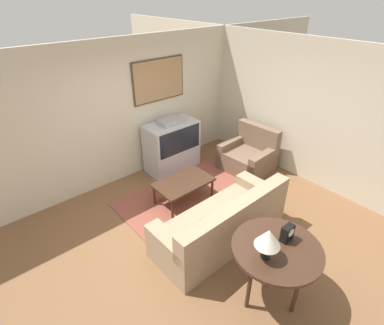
% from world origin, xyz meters
% --- Properties ---
extents(ground_plane, '(12.00, 12.00, 0.00)m').
position_xyz_m(ground_plane, '(0.00, 0.00, 0.00)').
color(ground_plane, brown).
extents(wall_back, '(12.00, 0.10, 2.70)m').
position_xyz_m(wall_back, '(0.01, 2.13, 1.36)').
color(wall_back, beige).
rests_on(wall_back, ground_plane).
extents(wall_right, '(0.06, 12.00, 2.70)m').
position_xyz_m(wall_right, '(2.63, 0.00, 1.35)').
color(wall_right, beige).
rests_on(wall_right, ground_plane).
extents(area_rug, '(2.50, 1.70, 0.01)m').
position_xyz_m(area_rug, '(0.39, 0.65, 0.01)').
color(area_rug, brown).
rests_on(area_rug, ground_plane).
extents(tv, '(1.10, 0.59, 1.13)m').
position_xyz_m(tv, '(0.81, 1.74, 0.54)').
color(tv, '#B7B7BC').
rests_on(tv, ground_plane).
extents(couch, '(2.15, 0.90, 0.86)m').
position_xyz_m(couch, '(0.09, -0.46, 0.31)').
color(couch, '#9E8466').
rests_on(couch, ground_plane).
extents(armchair, '(0.93, 1.04, 0.92)m').
position_xyz_m(armchair, '(2.04, 0.67, 0.29)').
color(armchair, brown).
rests_on(armchair, ground_plane).
extents(coffee_table, '(1.02, 0.63, 0.43)m').
position_xyz_m(coffee_table, '(0.25, 0.67, 0.39)').
color(coffee_table, '#3D2619').
rests_on(coffee_table, ground_plane).
extents(console_table, '(1.06, 1.06, 0.80)m').
position_xyz_m(console_table, '(-0.12, -1.53, 0.73)').
color(console_table, '#3D2619').
rests_on(console_table, ground_plane).
extents(table_lamp, '(0.29, 0.29, 0.40)m').
position_xyz_m(table_lamp, '(-0.34, -1.51, 1.09)').
color(table_lamp, black).
rests_on(table_lamp, console_table).
extents(mantel_clock, '(0.16, 0.10, 0.21)m').
position_xyz_m(mantel_clock, '(0.06, -1.51, 0.91)').
color(mantel_clock, black).
rests_on(mantel_clock, console_table).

